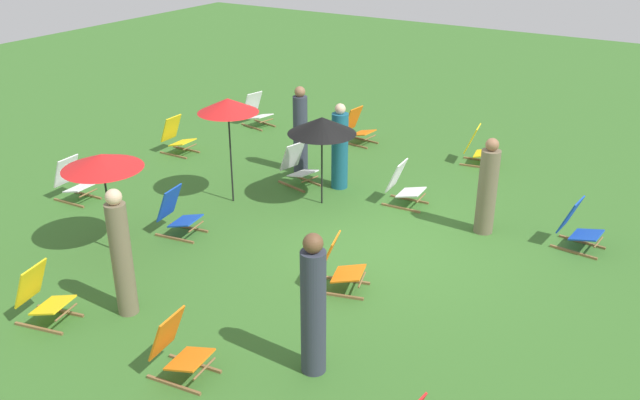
{
  "coord_description": "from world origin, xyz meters",
  "views": [
    {
      "loc": [
        -9.02,
        -4.38,
        5.28
      ],
      "look_at": [
        0.0,
        1.2,
        0.5
      ],
      "focal_mm": 38.16,
      "sensor_mm": 36.0,
      "label": 1
    }
  ],
  "objects_px": {
    "deckchair_5": "(42,297)",
    "person_0": "(121,255)",
    "deckchair_10": "(578,227)",
    "deckchair_4": "(177,137)",
    "deckchair_1": "(177,214)",
    "person_1": "(487,189)",
    "deckchair_13": "(358,127)",
    "person_2": "(340,149)",
    "deckchair_12": "(298,166)",
    "deckchair_2": "(403,186)",
    "deckchair_7": "(178,349)",
    "person_4": "(313,308)",
    "person_3": "(300,132)",
    "deckchair_3": "(478,147)",
    "deckchair_11": "(338,266)",
    "umbrella_2": "(228,106)",
    "umbrella_0": "(322,125)",
    "deckchair_8": "(256,111)",
    "umbrella_1": "(102,161)",
    "deckchair_0": "(73,181)"
  },
  "relations": [
    {
      "from": "deckchair_7",
      "to": "deckchair_10",
      "type": "xyz_separation_m",
      "value": [
        5.83,
        -3.27,
        0.0
      ]
    },
    {
      "from": "deckchair_10",
      "to": "deckchair_13",
      "type": "height_order",
      "value": "same"
    },
    {
      "from": "deckchair_2",
      "to": "deckchair_7",
      "type": "relative_size",
      "value": 1.0
    },
    {
      "from": "deckchair_0",
      "to": "deckchair_13",
      "type": "relative_size",
      "value": 1.0
    },
    {
      "from": "deckchair_13",
      "to": "umbrella_2",
      "type": "height_order",
      "value": "umbrella_2"
    },
    {
      "from": "deckchair_3",
      "to": "umbrella_0",
      "type": "height_order",
      "value": "umbrella_0"
    },
    {
      "from": "person_3",
      "to": "person_4",
      "type": "relative_size",
      "value": 0.98
    },
    {
      "from": "deckchair_8",
      "to": "umbrella_0",
      "type": "bearing_deg",
      "value": -117.3
    },
    {
      "from": "deckchair_5",
      "to": "person_0",
      "type": "xyz_separation_m",
      "value": [
        0.73,
        -0.81,
        0.52
      ]
    },
    {
      "from": "deckchair_10",
      "to": "deckchair_4",
      "type": "bearing_deg",
      "value": 95.77
    },
    {
      "from": "person_2",
      "to": "deckchair_12",
      "type": "bearing_deg",
      "value": -63.62
    },
    {
      "from": "person_2",
      "to": "person_0",
      "type": "bearing_deg",
      "value": 3.4
    },
    {
      "from": "person_2",
      "to": "deckchair_10",
      "type": "bearing_deg",
      "value": 94.45
    },
    {
      "from": "umbrella_0",
      "to": "person_0",
      "type": "relative_size",
      "value": 0.9
    },
    {
      "from": "person_3",
      "to": "person_4",
      "type": "height_order",
      "value": "person_4"
    },
    {
      "from": "deckchair_0",
      "to": "deckchair_5",
      "type": "bearing_deg",
      "value": -138.72
    },
    {
      "from": "deckchair_1",
      "to": "umbrella_2",
      "type": "relative_size",
      "value": 0.42
    },
    {
      "from": "umbrella_1",
      "to": "person_0",
      "type": "height_order",
      "value": "person_0"
    },
    {
      "from": "deckchair_4",
      "to": "deckchair_8",
      "type": "bearing_deg",
      "value": -8.93
    },
    {
      "from": "deckchair_3",
      "to": "person_2",
      "type": "xyz_separation_m",
      "value": [
        -2.65,
        1.87,
        0.43
      ]
    },
    {
      "from": "deckchair_7",
      "to": "deckchair_13",
      "type": "bearing_deg",
      "value": 8.17
    },
    {
      "from": "umbrella_1",
      "to": "deckchair_5",
      "type": "bearing_deg",
      "value": -158.67
    },
    {
      "from": "deckchair_1",
      "to": "person_2",
      "type": "relative_size",
      "value": 0.49
    },
    {
      "from": "person_0",
      "to": "person_1",
      "type": "xyz_separation_m",
      "value": [
        4.96,
        -3.33,
        -0.1
      ]
    },
    {
      "from": "deckchair_0",
      "to": "deckchair_5",
      "type": "relative_size",
      "value": 0.98
    },
    {
      "from": "deckchair_1",
      "to": "deckchair_4",
      "type": "xyz_separation_m",
      "value": [
        2.97,
        2.75,
        0.0
      ]
    },
    {
      "from": "deckchair_5",
      "to": "person_3",
      "type": "height_order",
      "value": "person_3"
    },
    {
      "from": "deckchair_1",
      "to": "person_0",
      "type": "bearing_deg",
      "value": -162.53
    },
    {
      "from": "person_3",
      "to": "umbrella_2",
      "type": "bearing_deg",
      "value": 51.92
    },
    {
      "from": "person_1",
      "to": "deckchair_11",
      "type": "bearing_deg",
      "value": -111.77
    },
    {
      "from": "deckchair_4",
      "to": "deckchair_5",
      "type": "bearing_deg",
      "value": -154.38
    },
    {
      "from": "deckchair_8",
      "to": "umbrella_1",
      "type": "height_order",
      "value": "umbrella_1"
    },
    {
      "from": "deckchair_1",
      "to": "deckchair_3",
      "type": "xyz_separation_m",
      "value": [
        5.83,
        -3.18,
        0.0
      ]
    },
    {
      "from": "person_4",
      "to": "deckchair_10",
      "type": "bearing_deg",
      "value": 121.66
    },
    {
      "from": "deckchair_2",
      "to": "deckchair_13",
      "type": "relative_size",
      "value": 1.0
    },
    {
      "from": "deckchair_3",
      "to": "deckchair_13",
      "type": "relative_size",
      "value": 1.0
    },
    {
      "from": "deckchair_7",
      "to": "deckchair_8",
      "type": "relative_size",
      "value": 0.99
    },
    {
      "from": "deckchair_5",
      "to": "person_0",
      "type": "bearing_deg",
      "value": -60.61
    },
    {
      "from": "deckchair_7",
      "to": "person_2",
      "type": "distance_m",
      "value": 6.12
    },
    {
      "from": "deckchair_4",
      "to": "person_1",
      "type": "xyz_separation_m",
      "value": [
        -0.16,
        -7.13,
        0.42
      ]
    },
    {
      "from": "deckchair_7",
      "to": "deckchair_12",
      "type": "relative_size",
      "value": 0.98
    },
    {
      "from": "deckchair_1",
      "to": "umbrella_2",
      "type": "xyz_separation_m",
      "value": [
        1.55,
        0.06,
        1.49
      ]
    },
    {
      "from": "deckchair_1",
      "to": "deckchair_13",
      "type": "height_order",
      "value": "same"
    },
    {
      "from": "deckchair_11",
      "to": "deckchair_7",
      "type": "bearing_deg",
      "value": 150.96
    },
    {
      "from": "deckchair_2",
      "to": "deckchair_12",
      "type": "distance_m",
      "value": 2.21
    },
    {
      "from": "person_2",
      "to": "person_3",
      "type": "relative_size",
      "value": 0.94
    },
    {
      "from": "person_1",
      "to": "deckchair_13",
      "type": "bearing_deg",
      "value": 145.08
    },
    {
      "from": "deckchair_2",
      "to": "person_1",
      "type": "height_order",
      "value": "person_1"
    },
    {
      "from": "deckchair_8",
      "to": "deckchair_11",
      "type": "xyz_separation_m",
      "value": [
        -5.57,
        -5.61,
        0.0
      ]
    },
    {
      "from": "person_3",
      "to": "deckchair_7",
      "type": "bearing_deg",
      "value": 80.69
    }
  ]
}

